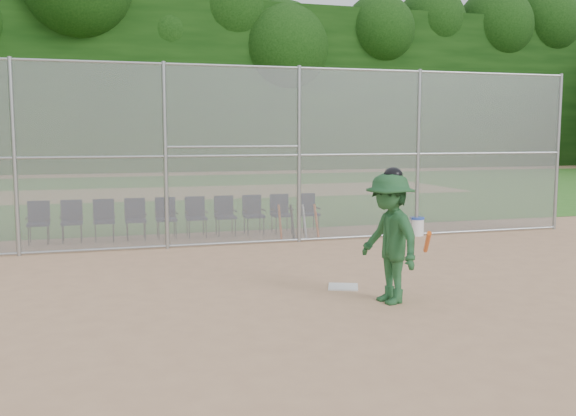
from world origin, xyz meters
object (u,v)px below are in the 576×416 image
object	(u,v)px
batter_at_plate	(390,238)
water_cooler	(417,226)
chair_0	(38,223)
home_plate	(343,287)

from	to	relation	value
batter_at_plate	water_cooler	size ratio (longest dim) A/B	4.40
water_cooler	chair_0	bearing A→B (deg)	171.23
batter_at_plate	water_cooler	bearing A→B (deg)	58.63
batter_at_plate	water_cooler	world-z (taller)	batter_at_plate
home_plate	chair_0	size ratio (longest dim) A/B	0.50
batter_at_plate	chair_0	xyz separation A→B (m)	(-5.41, 6.86, -0.49)
home_plate	water_cooler	world-z (taller)	water_cooler
chair_0	home_plate	bearing A→B (deg)	-48.73
batter_at_plate	chair_0	bearing A→B (deg)	128.26
home_plate	batter_at_plate	xyz separation A→B (m)	(0.31, -1.05, 0.96)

